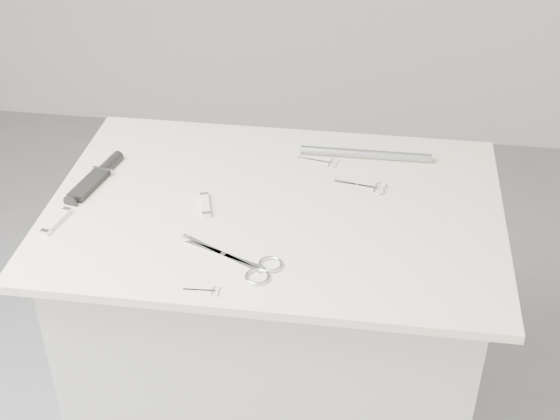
# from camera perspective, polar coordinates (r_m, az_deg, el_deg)

# --- Properties ---
(plinth) EXTENTS (0.90, 0.60, 0.90)m
(plinth) POSITION_cam_1_polar(r_m,az_deg,el_deg) (2.03, -0.31, -10.66)
(plinth) COLOR #B6B6B4
(plinth) RESTS_ON ground
(display_board) EXTENTS (1.00, 0.70, 0.02)m
(display_board) POSITION_cam_1_polar(r_m,az_deg,el_deg) (1.73, -0.36, 0.10)
(display_board) COLOR beige
(display_board) RESTS_ON plinth
(large_shears) EXTENTS (0.22, 0.14, 0.01)m
(large_shears) POSITION_cam_1_polar(r_m,az_deg,el_deg) (1.55, -2.27, -4.01)
(large_shears) COLOR silver
(large_shears) RESTS_ON display_board
(embroidery_scissors_a) EXTENTS (0.12, 0.05, 0.00)m
(embroidery_scissors_a) POSITION_cam_1_polar(r_m,az_deg,el_deg) (1.79, 6.61, 1.69)
(embroidery_scissors_a) COLOR silver
(embroidery_scissors_a) RESTS_ON display_board
(embroidery_scissors_b) EXTENTS (0.10, 0.04, 0.00)m
(embroidery_scissors_b) POSITION_cam_1_polar(r_m,az_deg,el_deg) (1.88, 3.29, 3.53)
(embroidery_scissors_b) COLOR silver
(embroidery_scissors_b) RESTS_ON display_board
(tiny_scissors) EXTENTS (0.07, 0.03, 0.00)m
(tiny_scissors) POSITION_cam_1_polar(r_m,az_deg,el_deg) (1.50, -5.37, -5.90)
(tiny_scissors) COLOR silver
(tiny_scissors) RESTS_ON display_board
(sheathed_knife) EXTENTS (0.07, 0.20, 0.03)m
(sheathed_knife) POSITION_cam_1_polar(r_m,az_deg,el_deg) (1.86, -13.11, 2.49)
(sheathed_knife) COLOR black
(sheathed_knife) RESTS_ON display_board
(pocket_knife_a) EXTENTS (0.04, 0.10, 0.01)m
(pocket_knife_a) POSITION_cam_1_polar(r_m,az_deg,el_deg) (1.73, -16.05, -0.79)
(pocket_knife_a) COLOR silver
(pocket_knife_a) RESTS_ON display_board
(pocket_knife_b) EXTENTS (0.04, 0.09, 0.01)m
(pocket_knife_b) POSITION_cam_1_polar(r_m,az_deg,el_deg) (1.72, -5.48, 0.37)
(pocket_knife_b) COLOR silver
(pocket_knife_b) RESTS_ON display_board
(metal_rail) EXTENTS (0.32, 0.02, 0.02)m
(metal_rail) POSITION_cam_1_polar(r_m,az_deg,el_deg) (1.90, 6.28, 4.09)
(metal_rail) COLOR gray
(metal_rail) RESTS_ON display_board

